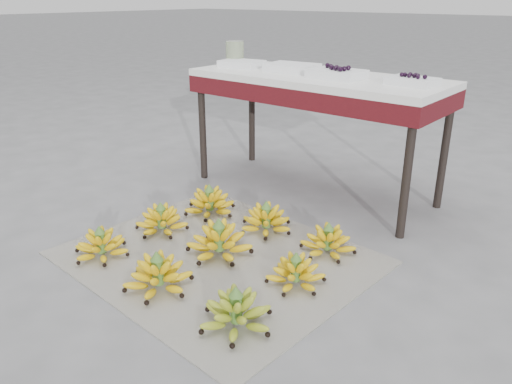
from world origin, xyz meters
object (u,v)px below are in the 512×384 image
Objects in this scene: newspaper_mat at (218,257)px; bunch_back_left at (210,203)px; bunch_mid_left at (162,221)px; tray_far_left at (242,64)px; bunch_mid_center at (219,242)px; bunch_back_center at (266,220)px; tray_left at (292,68)px; bunch_mid_right at (296,273)px; bunch_back_right at (328,242)px; tray_far_right at (412,81)px; bunch_front_left at (101,246)px; bunch_front_center at (158,275)px; glass_jar at (235,53)px; tray_right at (337,73)px; bunch_front_right at (236,313)px; vendor_table at (316,89)px.

bunch_back_left is at bearing 138.42° from newspaper_mat.
tray_far_left is (-0.26, 0.90, 0.65)m from bunch_mid_left.
bunch_mid_center is 1.43× the size of tray_far_left.
tray_left is (-0.30, 0.61, 0.65)m from bunch_back_center.
bunch_mid_right is (0.79, 0.02, -0.00)m from bunch_mid_left.
tray_left reaches higher than bunch_back_right.
bunch_mid_left is 0.51m from bunch_back_center.
bunch_back_left is at bearing 63.05° from bunch_mid_left.
tray_far_left reaches higher than bunch_back_center.
tray_far_right is at bearing 0.48° from tray_left.
bunch_front_center is at bearing -2.06° from bunch_front_left.
glass_jar is (-0.36, 1.31, 0.70)m from bunch_front_left.
bunch_front_center is at bearing -60.10° from glass_jar.
tray_right is (0.42, 1.24, 0.65)m from bunch_front_left.
tray_far_right is 1.17m from glass_jar.
bunch_mid_left is at bearing 156.26° from bunch_front_right.
glass_jar is (-1.16, 0.95, 0.70)m from bunch_mid_right.
bunch_front_left is at bearing -74.62° from glass_jar.
tray_right reaches higher than bunch_mid_left.
newspaper_mat is 0.40m from bunch_mid_right.
bunch_mid_center is 1.25× the size of bunch_mid_right.
bunch_back_left is (-0.76, 0.28, 0.01)m from bunch_mid_right.
bunch_mid_right is (0.40, 0.37, -0.01)m from bunch_front_center.
tray_right is at bearing 88.98° from newspaper_mat.
vendor_table is 5.15× the size of tray_right.
bunch_mid_center reaches higher than bunch_back_center.
vendor_table reaches higher than bunch_mid_center.
tray_left is at bearing 107.58° from newspaper_mat.
bunch_front_center reaches higher than bunch_back_center.
bunch_front_left is 0.64× the size of bunch_mid_center.
newspaper_mat is at bearing -88.21° from bunch_mid_center.
newspaper_mat is 0.50m from bunch_back_right.
bunch_mid_center is (-0.01, 0.02, 0.06)m from newspaper_mat.
tray_far_right is at bearing 79.01° from bunch_back_right.
tray_right reaches higher than bunch_back_center.
bunch_back_center is 1.21× the size of tray_right.
bunch_mid_center is (0.39, 0.35, 0.01)m from bunch_front_left.
glass_jar is (-0.76, 0.64, 0.70)m from bunch_back_center.
bunch_front_center is at bearing -84.47° from vendor_table.
bunch_back_right is at bearing 18.89° from bunch_mid_center.
bunch_front_left is at bearing -141.45° from newspaper_mat.
bunch_front_left is at bearing -100.10° from bunch_back_center.
bunch_mid_center is 1.29× the size of tray_left.
bunch_back_center is 1.21m from glass_jar.
bunch_mid_center is (-0.01, 0.36, 0.00)m from bunch_front_center.
tray_far_right is at bearing -1.18° from glass_jar.
bunch_front_right is at bearing -49.87° from tray_far_left.
tray_far_left is 0.67m from tray_right.
vendor_table reaches higher than bunch_front_left.
bunch_front_center is 0.92× the size of bunch_mid_right.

